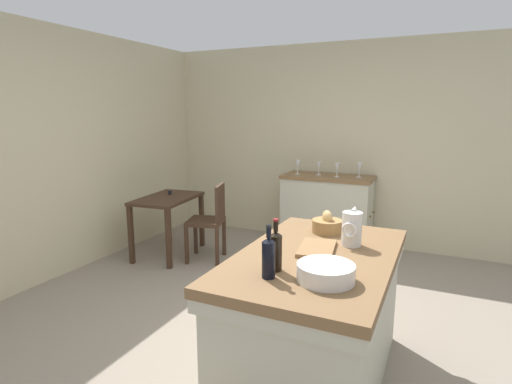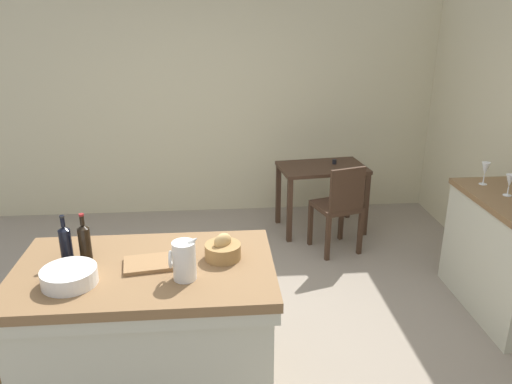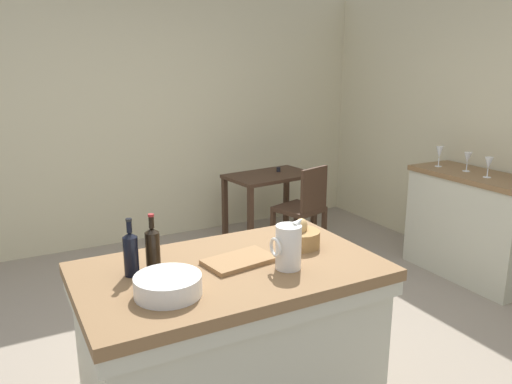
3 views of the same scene
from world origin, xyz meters
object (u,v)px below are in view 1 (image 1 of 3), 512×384
wooden_chair (210,219)px  wash_bowl (326,273)px  island_table (315,313)px  side_cabinet (327,211)px  cutting_board (317,248)px  wine_glass_left (337,167)px  wine_glass_middle (319,166)px  wine_glass_right (298,164)px  wine_glass_far_left (359,167)px  wine_bottle_amber (269,257)px  wine_bottle_dark (276,250)px  pitcher (352,228)px  bread_basket (327,225)px  writing_desk (168,206)px

wooden_chair → wash_bowl: 2.81m
island_table → side_cabinet: bearing=13.9°
cutting_board → wine_glass_left: wine_glass_left is taller
wine_glass_middle → wine_glass_left: bearing=-100.6°
wine_glass_left → wine_glass_right: 0.51m
wooden_chair → wine_glass_far_left: bearing=-54.2°
side_cabinet → wine_glass_middle: size_ratio=6.80×
wine_glass_right → wine_bottle_amber: bearing=-163.4°
wine_bottle_dark → side_cabinet: bearing=9.9°
side_cabinet → island_table: bearing=-166.1°
wooden_chair → wine_bottle_dark: 2.61m
wine_bottle_dark → wine_glass_far_left: bearing=2.7°
wine_bottle_amber → wine_bottle_dark: bearing=2.9°
pitcher → wine_bottle_amber: 0.77m
wooden_chair → wine_glass_far_left: (1.08, -1.49, 0.57)m
wine_glass_left → wine_glass_right: wine_glass_right is taller
bread_basket → writing_desk: bearing=64.1°
side_cabinet → writing_desk: (-1.11, 1.67, 0.14)m
side_cabinet → wash_bowl: wash_bowl is taller
wooden_chair → wine_glass_left: bearing=-50.9°
wash_bowl → wine_bottle_amber: (-0.09, 0.29, 0.07)m
cutting_board → side_cabinet: bearing=13.8°
bread_basket → wine_glass_left: wine_glass_left is taller
wooden_chair → wine_bottle_amber: (-2.09, -1.64, 0.49)m
island_table → writing_desk: bearing=56.2°
wine_glass_far_left → wine_glass_left: bearing=105.9°
wine_bottle_amber → bread_basket: bearing=-3.7°
writing_desk → wine_bottle_amber: size_ratio=3.31×
wooden_chair → wine_bottle_amber: bearing=-141.8°
wine_bottle_amber → wine_glass_middle: bearing=11.8°
writing_desk → pitcher: pitcher is taller
bread_basket → wine_glass_far_left: (2.23, 0.21, 0.14)m
pitcher → wash_bowl: (-0.63, -0.00, -0.07)m
bread_basket → cutting_board: (-0.40, -0.05, -0.05)m
side_cabinet → wine_bottle_amber: 3.23m
island_table → wash_bowl: bearing=-157.1°
wine_bottle_dark → wine_bottle_amber: bearing=-177.1°
writing_desk → wine_bottle_dark: size_ratio=3.26×
wine_glass_middle → wooden_chair: bearing=136.8°
wash_bowl → wine_glass_left: wine_glass_left is taller
wine_glass_far_left → wooden_chair: bearing=125.8°
island_table → pitcher: 0.59m
wooden_chair → bread_basket: (-1.16, -1.70, 0.43)m
bread_basket → wine_bottle_dark: wine_bottle_dark is taller
wooden_chair → wash_bowl: bearing=-136.1°
wash_bowl → wine_bottle_dark: bearing=85.6°
cutting_board → wine_glass_left: bearing=11.4°
wine_glass_middle → wash_bowl: bearing=-162.8°
bread_basket → wine_glass_left: (2.16, 0.47, 0.13)m
side_cabinet → wine_glass_left: size_ratio=6.70×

